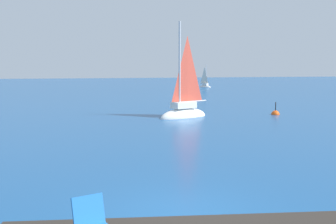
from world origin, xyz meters
name	(u,v)px	position (x,y,z in m)	size (l,w,h in m)	color
ground_plane	(180,215)	(0.00, 0.00, 0.00)	(160.00, 160.00, 0.00)	navy
sailboat_near	(184,112)	(3.67, 16.79, 0.36)	(3.68, 2.59, 6.67)	white
sailboat_far	(205,86)	(13.04, 46.58, 0.19)	(1.63, 1.89, 3.57)	white
beach_chair	(92,222)	(-1.99, -3.35, 1.29)	(0.67, 0.73, 0.80)	blue
marker_buoy	(275,114)	(10.08, 17.05, 0.01)	(0.56, 0.56, 1.13)	#EA5114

